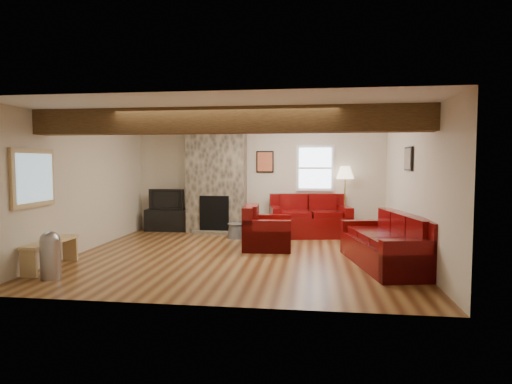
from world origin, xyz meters
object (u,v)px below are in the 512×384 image
(armchair_red, at_px, (268,227))
(floor_lamp, at_px, (345,176))
(television, at_px, (168,199))
(coffee_table, at_px, (267,233))
(sofa_three, at_px, (386,240))
(tv_cabinet, at_px, (168,220))
(loveseat, at_px, (310,215))

(armchair_red, distance_m, floor_lamp, 2.63)
(armchair_red, height_order, television, television)
(coffee_table, xyz_separation_m, floor_lamp, (1.69, 1.21, 1.16))
(coffee_table, relative_size, television, 0.94)
(sofa_three, relative_size, coffee_table, 2.65)
(tv_cabinet, relative_size, television, 1.21)
(loveseat, relative_size, floor_lamp, 1.11)
(television, bearing_deg, coffee_table, -24.59)
(armchair_red, bearing_deg, sofa_three, -122.83)
(coffee_table, height_order, floor_lamp, floor_lamp)
(tv_cabinet, bearing_deg, sofa_three, -32.41)
(floor_lamp, bearing_deg, loveseat, -158.42)
(coffee_table, distance_m, floor_lamp, 2.38)
(sofa_three, distance_m, coffee_table, 2.80)
(tv_cabinet, distance_m, floor_lamp, 4.42)
(loveseat, distance_m, floor_lamp, 1.24)
(sofa_three, bearing_deg, floor_lamp, 176.87)
(coffee_table, relative_size, floor_lamp, 0.52)
(television, bearing_deg, armchair_red, -34.36)
(sofa_three, bearing_deg, armchair_red, -131.13)
(loveseat, bearing_deg, coffee_table, -144.69)
(armchair_red, height_order, coffee_table, armchair_red)
(coffee_table, xyz_separation_m, tv_cabinet, (-2.59, 1.19, 0.06))
(sofa_three, bearing_deg, loveseat, -166.57)
(loveseat, xyz_separation_m, tv_cabinet, (-3.47, 0.30, -0.21))
(sofa_three, relative_size, television, 2.49)
(floor_lamp, bearing_deg, armchair_red, -131.35)
(television, height_order, floor_lamp, floor_lamp)
(tv_cabinet, xyz_separation_m, floor_lamp, (4.28, 0.02, 1.10))
(sofa_three, bearing_deg, coffee_table, -141.77)
(television, distance_m, floor_lamp, 4.32)
(armchair_red, relative_size, tv_cabinet, 0.98)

